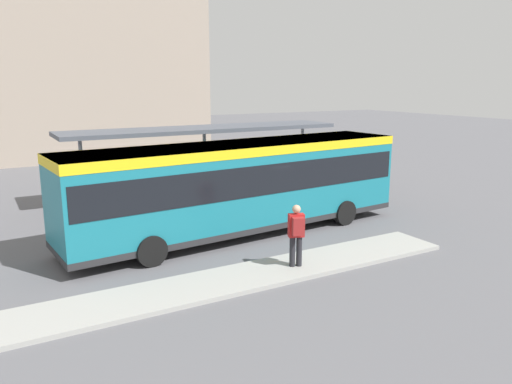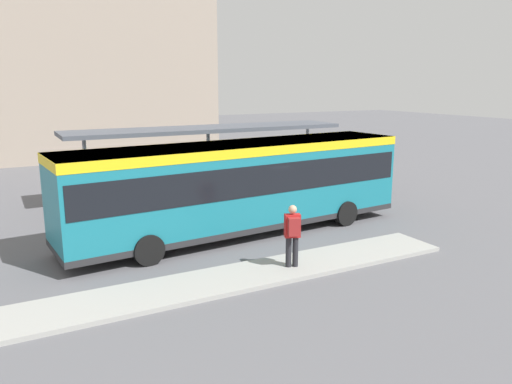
{
  "view_description": "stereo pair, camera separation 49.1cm",
  "coord_description": "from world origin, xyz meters",
  "views": [
    {
      "loc": [
        -7.89,
        -14.89,
        5.21
      ],
      "look_at": [
        0.62,
        0.0,
        1.44
      ],
      "focal_mm": 35.0,
      "sensor_mm": 36.0,
      "label": 1
    },
    {
      "loc": [
        -7.46,
        -15.13,
        5.21
      ],
      "look_at": [
        0.62,
        0.0,
        1.44
      ],
      "focal_mm": 35.0,
      "sensor_mm": 36.0,
      "label": 2
    }
  ],
  "objects": [
    {
      "name": "ground_plane",
      "position": [
        0.0,
        0.0,
        0.0
      ],
      "size": [
        120.0,
        120.0,
        0.0
      ],
      "primitive_type": "plane",
      "color": "#5B5B60"
    },
    {
      "name": "potted_planter_near_shelter",
      "position": [
        0.89,
        4.32,
        0.72
      ],
      "size": [
        0.95,
        0.95,
        1.39
      ],
      "color": "slate",
      "rests_on": "ground_plane"
    },
    {
      "name": "station_shelter",
      "position": [
        1.51,
        6.4,
        3.05
      ],
      "size": [
        13.08,
        2.64,
        3.19
      ],
      "color": "#4C515B",
      "rests_on": "ground_plane"
    },
    {
      "name": "curb_island",
      "position": [
        -2.05,
        -3.74,
        0.06
      ],
      "size": [
        13.53,
        1.8,
        0.12
      ],
      "color": "#9E9E99",
      "rests_on": "ground_plane"
    },
    {
      "name": "pedestrian_waiting",
      "position": [
        -0.3,
        -3.89,
        1.14
      ],
      "size": [
        0.51,
        0.55,
        1.79
      ],
      "rotation": [
        0.0,
        0.0,
        1.22
      ],
      "color": "#232328",
      "rests_on": "curb_island"
    },
    {
      "name": "bicycle_blue",
      "position": [
        8.89,
        5.09,
        0.37
      ],
      "size": [
        0.48,
        1.72,
        0.74
      ],
      "rotation": [
        0.0,
        0.0,
        -1.72
      ],
      "color": "black",
      "rests_on": "ground_plane"
    },
    {
      "name": "potted_planter_far_side",
      "position": [
        -2.07,
        4.21,
        0.59
      ],
      "size": [
        0.8,
        0.8,
        1.15
      ],
      "color": "slate",
      "rests_on": "ground_plane"
    },
    {
      "name": "station_building",
      "position": [
        -2.87,
        26.59,
        9.29
      ],
      "size": [
        21.19,
        14.74,
        18.57
      ],
      "color": "gray",
      "rests_on": "ground_plane"
    },
    {
      "name": "bicycle_white",
      "position": [
        9.21,
        4.21,
        0.38
      ],
      "size": [
        0.48,
        1.73,
        0.75
      ],
      "rotation": [
        0.0,
        0.0,
        -1.44
      ],
      "color": "black",
      "rests_on": "ground_plane"
    },
    {
      "name": "city_bus",
      "position": [
        0.01,
        0.0,
        1.87
      ],
      "size": [
        12.56,
        3.51,
        3.2
      ],
      "rotation": [
        0.0,
        0.0,
        0.08
      ],
      "color": "#197284",
      "rests_on": "ground_plane"
    },
    {
      "name": "bicycle_black",
      "position": [
        9.29,
        3.34,
        0.39
      ],
      "size": [
        0.48,
        1.81,
        0.78
      ],
      "rotation": [
        0.0,
        0.0,
        -1.61
      ],
      "color": "black",
      "rests_on": "ground_plane"
    }
  ]
}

